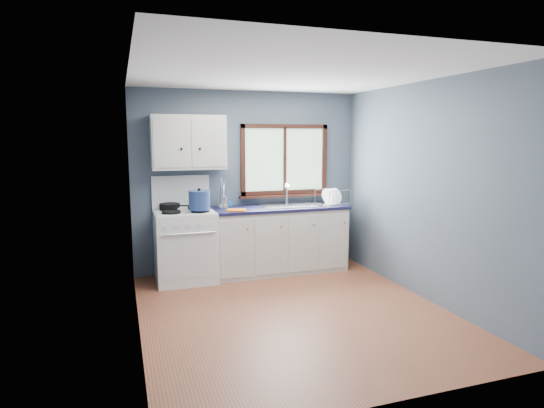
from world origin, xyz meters
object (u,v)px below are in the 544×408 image
object	(u,v)px
utensil_crock	(223,202)
dish_rack	(332,200)
gas_range	(185,244)
sink	(291,210)
stockpot	(199,200)
thermos	(222,197)
base_cabinets	(279,242)
skillet	(170,205)

from	to	relation	value
utensil_crock	dish_rack	xyz separation A→B (m)	(1.57, -0.10, -0.03)
gas_range	sink	size ratio (longest dim) A/B	1.62
sink	stockpot	size ratio (longest dim) A/B	2.39
sink	stockpot	bearing A→B (deg)	-172.26
utensil_crock	thermos	bearing A→B (deg)	-147.67
thermos	dish_rack	size ratio (longest dim) A/B	0.61
stockpot	dish_rack	bearing A→B (deg)	5.34
gas_range	utensil_crock	size ratio (longest dim) A/B	3.28
base_cabinets	utensil_crock	size ratio (longest dim) A/B	4.46
base_cabinets	sink	bearing A→B (deg)	-0.13
gas_range	skillet	size ratio (longest dim) A/B	3.25
skillet	utensil_crock	size ratio (longest dim) A/B	1.01
base_cabinets	thermos	bearing A→B (deg)	173.69
sink	thermos	world-z (taller)	thermos
skillet	utensil_crock	bearing A→B (deg)	22.51
thermos	dish_rack	bearing A→B (deg)	-3.04
skillet	stockpot	distance (m)	0.46
sink	skillet	world-z (taller)	sink
sink	utensil_crock	distance (m)	0.96
base_cabinets	skillet	world-z (taller)	skillet
skillet	stockpot	bearing A→B (deg)	-17.60
base_cabinets	stockpot	world-z (taller)	stockpot
base_cabinets	dish_rack	distance (m)	0.99
skillet	dish_rack	xyz separation A→B (m)	(2.28, -0.12, -0.01)
sink	thermos	distance (m)	1.00
base_cabinets	thermos	world-z (taller)	thermos
base_cabinets	thermos	size ratio (longest dim) A/B	5.98
stockpot	utensil_crock	world-z (taller)	utensil_crock
stockpot	skillet	bearing A→B (deg)	138.45
gas_range	thermos	bearing A→B (deg)	11.58
sink	base_cabinets	bearing A→B (deg)	179.87
gas_range	sink	distance (m)	1.53
gas_range	stockpot	world-z (taller)	gas_range
sink	utensil_crock	bearing A→B (deg)	173.82
skillet	stockpot	size ratio (longest dim) A/B	1.19
gas_range	base_cabinets	bearing A→B (deg)	0.82
base_cabinets	skillet	bearing A→B (deg)	175.34
skillet	thermos	distance (m)	0.69
stockpot	utensil_crock	size ratio (longest dim) A/B	0.85
gas_range	utensil_crock	world-z (taller)	gas_range
stockpot	thermos	world-z (taller)	stockpot
utensil_crock	thermos	world-z (taller)	utensil_crock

